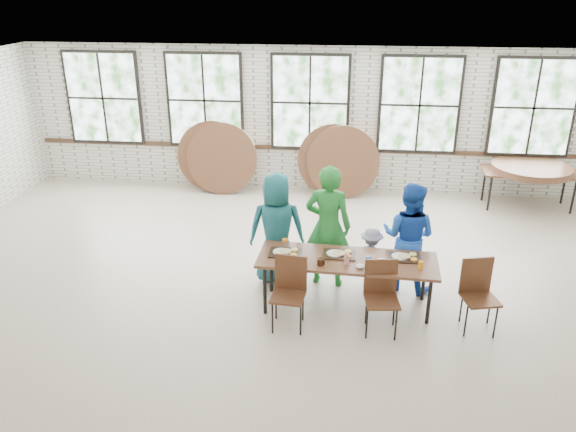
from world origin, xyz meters
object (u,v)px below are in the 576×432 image
(chair_near_left, at_px, (290,286))
(storage_table, at_px, (530,174))
(dining_table, at_px, (347,262))
(chair_near_right, at_px, (381,290))

(chair_near_left, distance_m, storage_table, 6.25)
(dining_table, xyz_separation_m, chair_near_right, (0.44, -0.47, -0.13))
(chair_near_left, height_order, storage_table, chair_near_left)
(chair_near_right, bearing_deg, dining_table, 126.47)
(chair_near_left, xyz_separation_m, chair_near_right, (1.17, 0.02, 0.00))
(storage_table, bearing_deg, chair_near_right, -121.53)
(chair_near_left, bearing_deg, chair_near_right, 6.16)
(dining_table, distance_m, storage_table, 5.41)
(chair_near_left, relative_size, chair_near_right, 1.00)
(chair_near_right, bearing_deg, chair_near_left, 173.87)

